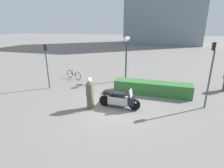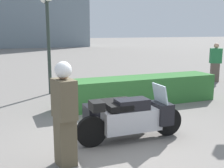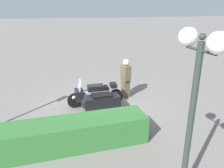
# 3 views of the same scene
# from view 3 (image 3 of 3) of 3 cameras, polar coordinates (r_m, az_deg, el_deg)

# --- Properties ---
(ground_plane) EXTENTS (160.00, 160.00, 0.00)m
(ground_plane) POSITION_cam_3_polar(r_m,az_deg,el_deg) (9.29, -2.27, -5.32)
(ground_plane) COLOR slate
(police_motorcycle) EXTENTS (2.34, 1.22, 1.14)m
(police_motorcycle) POSITION_cam_3_polar(r_m,az_deg,el_deg) (8.75, -4.09, -3.72)
(police_motorcycle) COLOR black
(police_motorcycle) RESTS_ON ground
(officer_rider) EXTENTS (0.36, 0.52, 1.76)m
(officer_rider) POSITION_cam_3_polar(r_m,az_deg,el_deg) (9.77, 3.60, 1.76)
(officer_rider) COLOR brown
(officer_rider) RESTS_ON ground
(hedge_bush_curbside) EXTENTS (4.96, 0.97, 0.84)m
(hedge_bush_curbside) POSITION_cam_3_polar(r_m,az_deg,el_deg) (6.58, -12.82, -12.94)
(hedge_bush_curbside) COLOR #337033
(hedge_bush_curbside) RESTS_ON ground
(twin_lamp_post) EXTENTS (0.36, 1.14, 3.55)m
(twin_lamp_post) POSITION_cam_3_polar(r_m,az_deg,el_deg) (4.14, 21.43, 2.98)
(twin_lamp_post) COLOR #2D3833
(twin_lamp_post) RESTS_ON ground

